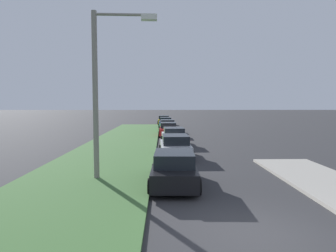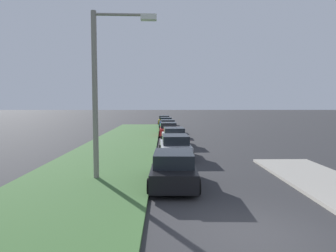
{
  "view_description": "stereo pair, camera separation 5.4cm",
  "coord_description": "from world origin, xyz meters",
  "px_view_note": "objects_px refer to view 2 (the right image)",
  "views": [
    {
      "loc": [
        -7.57,
        2.5,
        3.48
      ],
      "look_at": [
        12.99,
        2.16,
        1.91
      ],
      "focal_mm": 31.98,
      "sensor_mm": 36.0,
      "label": 1
    },
    {
      "loc": [
        -7.57,
        2.45,
        3.48
      ],
      "look_at": [
        12.99,
        2.16,
        1.91
      ],
      "focal_mm": 31.98,
      "sensor_mm": 36.0,
      "label": 2
    }
  ],
  "objects_px": {
    "parked_car_red": "(169,129)",
    "parked_car_yellow": "(164,120)",
    "parked_car_black": "(174,169)",
    "parked_car_blue": "(166,123)",
    "parked_car_green": "(168,126)",
    "parked_car_white": "(174,136)",
    "parked_car_silver": "(175,146)",
    "streetlight": "(103,83)"
  },
  "relations": [
    {
      "from": "parked_car_white",
      "to": "parked_car_green",
      "type": "relative_size",
      "value": 1.0
    },
    {
      "from": "parked_car_black",
      "to": "parked_car_blue",
      "type": "relative_size",
      "value": 1.01
    },
    {
      "from": "parked_car_yellow",
      "to": "parked_car_blue",
      "type": "bearing_deg",
      "value": -176.6
    },
    {
      "from": "parked_car_black",
      "to": "parked_car_red",
      "type": "height_order",
      "value": "same"
    },
    {
      "from": "parked_car_black",
      "to": "parked_car_blue",
      "type": "height_order",
      "value": "same"
    },
    {
      "from": "parked_car_red",
      "to": "parked_car_white",
      "type": "bearing_deg",
      "value": -176.39
    },
    {
      "from": "parked_car_black",
      "to": "parked_car_green",
      "type": "height_order",
      "value": "same"
    },
    {
      "from": "parked_car_white",
      "to": "parked_car_red",
      "type": "bearing_deg",
      "value": 0.06
    },
    {
      "from": "parked_car_black",
      "to": "parked_car_green",
      "type": "bearing_deg",
      "value": 1.41
    },
    {
      "from": "parked_car_silver",
      "to": "parked_car_white",
      "type": "distance_m",
      "value": 5.79
    },
    {
      "from": "parked_car_black",
      "to": "parked_car_red",
      "type": "bearing_deg",
      "value": 1.24
    },
    {
      "from": "parked_car_blue",
      "to": "parked_car_silver",
      "type": "bearing_deg",
      "value": -178.26
    },
    {
      "from": "parked_car_silver",
      "to": "parked_car_white",
      "type": "height_order",
      "value": "same"
    },
    {
      "from": "parked_car_silver",
      "to": "parked_car_blue",
      "type": "height_order",
      "value": "same"
    },
    {
      "from": "parked_car_silver",
      "to": "parked_car_blue",
      "type": "relative_size",
      "value": 1.01
    },
    {
      "from": "parked_car_blue",
      "to": "parked_car_green",
      "type": "bearing_deg",
      "value": -177.99
    },
    {
      "from": "parked_car_green",
      "to": "parked_car_blue",
      "type": "relative_size",
      "value": 1.01
    },
    {
      "from": "parked_car_white",
      "to": "parked_car_blue",
      "type": "bearing_deg",
      "value": -1.14
    },
    {
      "from": "parked_car_red",
      "to": "parked_car_blue",
      "type": "bearing_deg",
      "value": 1.72
    },
    {
      "from": "parked_car_silver",
      "to": "streetlight",
      "type": "xyz_separation_m",
      "value": [
        -5.57,
        3.43,
        3.67
      ]
    },
    {
      "from": "parked_car_white",
      "to": "streetlight",
      "type": "height_order",
      "value": "streetlight"
    },
    {
      "from": "parked_car_red",
      "to": "parked_car_yellow",
      "type": "height_order",
      "value": "same"
    },
    {
      "from": "parked_car_red",
      "to": "parked_car_yellow",
      "type": "bearing_deg",
      "value": 2.17
    },
    {
      "from": "parked_car_white",
      "to": "streetlight",
      "type": "xyz_separation_m",
      "value": [
        -11.36,
        3.54,
        3.67
      ]
    },
    {
      "from": "parked_car_black",
      "to": "parked_car_blue",
      "type": "bearing_deg",
      "value": 1.68
    },
    {
      "from": "parked_car_yellow",
      "to": "parked_car_green",
      "type": "bearing_deg",
      "value": -177.07
    },
    {
      "from": "parked_car_white",
      "to": "parked_car_blue",
      "type": "distance_m",
      "value": 18.09
    },
    {
      "from": "parked_car_black",
      "to": "parked_car_silver",
      "type": "height_order",
      "value": "same"
    },
    {
      "from": "parked_car_blue",
      "to": "streetlight",
      "type": "relative_size",
      "value": 0.58
    },
    {
      "from": "parked_car_green",
      "to": "parked_car_blue",
      "type": "bearing_deg",
      "value": -1.0
    },
    {
      "from": "parked_car_red",
      "to": "parked_car_green",
      "type": "relative_size",
      "value": 0.99
    },
    {
      "from": "parked_car_black",
      "to": "parked_car_green",
      "type": "distance_m",
      "value": 24.24
    },
    {
      "from": "parked_car_white",
      "to": "parked_car_red",
      "type": "distance_m",
      "value": 6.7
    },
    {
      "from": "parked_car_silver",
      "to": "parked_car_red",
      "type": "height_order",
      "value": "same"
    },
    {
      "from": "parked_car_black",
      "to": "parked_car_green",
      "type": "relative_size",
      "value": 1.0
    },
    {
      "from": "parked_car_silver",
      "to": "streetlight",
      "type": "relative_size",
      "value": 0.58
    },
    {
      "from": "parked_car_black",
      "to": "streetlight",
      "type": "height_order",
      "value": "streetlight"
    },
    {
      "from": "parked_car_red",
      "to": "parked_car_yellow",
      "type": "xyz_separation_m",
      "value": [
        17.58,
        0.41,
        0.0
      ]
    },
    {
      "from": "parked_car_black",
      "to": "parked_car_yellow",
      "type": "distance_m",
      "value": 36.62
    },
    {
      "from": "parked_car_green",
      "to": "parked_car_black",
      "type": "bearing_deg",
      "value": 177.66
    },
    {
      "from": "parked_car_green",
      "to": "parked_car_blue",
      "type": "distance_m",
      "value": 6.18
    },
    {
      "from": "parked_car_yellow",
      "to": "parked_car_white",
      "type": "bearing_deg",
      "value": -177.02
    }
  ]
}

